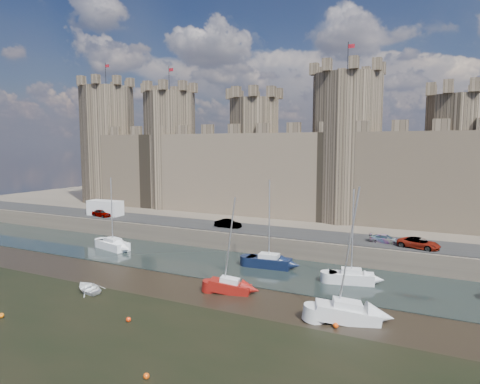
{
  "coord_description": "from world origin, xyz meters",
  "views": [
    {
      "loc": [
        17.51,
        -20.75,
        14.6
      ],
      "look_at": [
        -3.83,
        22.0,
        9.31
      ],
      "focal_mm": 32.0,
      "sensor_mm": 36.0,
      "label": 1
    }
  ],
  "objects": [
    {
      "name": "quay",
      "position": [
        0.0,
        60.0,
        1.25
      ],
      "size": [
        160.0,
        60.0,
        2.5
      ],
      "primitive_type": "cube",
      "color": "#4C443A",
      "rests_on": "ground"
    },
    {
      "name": "car_1",
      "position": [
        -11.48,
        33.39,
        3.15
      ],
      "size": [
        3.94,
        1.44,
        1.29
      ],
      "primitive_type": "imported",
      "rotation": [
        0.0,
        0.0,
        1.59
      ],
      "color": "gray",
      "rests_on": "quay"
    },
    {
      "name": "dinghy_6",
      "position": [
        -14.23,
        9.28,
        0.34
      ],
      "size": [
        3.85,
        3.21,
        0.69
      ],
      "primitive_type": "imported",
      "rotation": [
        1.57,
        0.0,
        4.42
      ],
      "color": "white",
      "rests_on": "ground"
    },
    {
      "name": "sailboat_5",
      "position": [
        10.25,
        13.65,
        0.8
      ],
      "size": [
        5.63,
        3.69,
        11.33
      ],
      "rotation": [
        0.0,
        0.0,
        0.34
      ],
      "color": "silver",
      "rests_on": "ground"
    },
    {
      "name": "ground",
      "position": [
        0.0,
        0.0,
        0.0
      ],
      "size": [
        160.0,
        160.0,
        0.0
      ],
      "primitive_type": "plane",
      "color": "black",
      "rests_on": "ground"
    },
    {
      "name": "sailboat_1",
      "position": [
        -1.55,
        25.17,
        0.82
      ],
      "size": [
        5.39,
        2.5,
        10.48
      ],
      "rotation": [
        0.0,
        0.0,
        0.09
      ],
      "color": "black",
      "rests_on": "ground"
    },
    {
      "name": "buoy_0",
      "position": [
        -16.1,
        1.33,
        0.22
      ],
      "size": [
        0.44,
        0.44,
        0.44
      ],
      "primitive_type": "sphere",
      "color": "orange",
      "rests_on": "ground"
    },
    {
      "name": "van",
      "position": [
        -35.29,
        33.5,
        3.81
      ],
      "size": [
        6.19,
        2.86,
        2.63
      ],
      "primitive_type": "cube",
      "rotation": [
        0.0,
        0.0,
        0.08
      ],
      "color": "silver",
      "rests_on": "quay"
    },
    {
      "name": "buoy_4",
      "position": [
        0.96,
        -0.73,
        0.2
      ],
      "size": [
        0.4,
        0.4,
        0.4
      ],
      "primitive_type": "sphere",
      "color": "#EC4C0A",
      "rests_on": "ground"
    },
    {
      "name": "sailboat_0",
      "position": [
        -24.48,
        23.61,
        0.79
      ],
      "size": [
        5.71,
        3.33,
        10.03
      ],
      "rotation": [
        0.0,
        0.0,
        -0.25
      ],
      "color": "white",
      "rests_on": "ground"
    },
    {
      "name": "sailboat_4",
      "position": [
        -1.69,
        15.47,
        0.72
      ],
      "size": [
        4.39,
        2.56,
        9.63
      ],
      "rotation": [
        0.0,
        0.0,
        0.25
      ],
      "color": "maroon",
      "rests_on": "ground"
    },
    {
      "name": "water_channel",
      "position": [
        0.0,
        24.0,
        0.04
      ],
      "size": [
        160.0,
        12.0,
        0.08
      ],
      "primitive_type": "cube",
      "color": "black",
      "rests_on": "ground"
    },
    {
      "name": "castle",
      "position": [
        -0.64,
        48.0,
        11.67
      ],
      "size": [
        108.5,
        11.0,
        29.0
      ],
      "color": "#42382B",
      "rests_on": "quay"
    },
    {
      "name": "road",
      "position": [
        0.0,
        34.0,
        2.55
      ],
      "size": [
        160.0,
        7.0,
        0.1
      ],
      "primitive_type": "cube",
      "color": "black",
      "rests_on": "quay"
    },
    {
      "name": "buoy_3",
      "position": [
        9.72,
        12.0,
        0.22
      ],
      "size": [
        0.44,
        0.44,
        0.44
      ],
      "primitive_type": "sphere",
      "color": "#EE450A",
      "rests_on": "ground"
    },
    {
      "name": "sailboat_2",
      "position": [
        8.48,
        23.61,
        0.8
      ],
      "size": [
        4.92,
        2.87,
        9.97
      ],
      "rotation": [
        0.0,
        0.0,
        0.25
      ],
      "color": "silver",
      "rests_on": "ground"
    },
    {
      "name": "car_0",
      "position": [
        -34.98,
        32.34,
        3.16
      ],
      "size": [
        4.12,
        2.26,
        1.33
      ],
      "primitive_type": "imported",
      "rotation": [
        0.0,
        0.0,
        1.39
      ],
      "color": "gray",
      "rests_on": "quay"
    },
    {
      "name": "car_3",
      "position": [
        14.37,
        32.33,
        3.15
      ],
      "size": [
        5.11,
        3.31,
        1.31
      ],
      "primitive_type": "imported",
      "rotation": [
        0.0,
        0.0,
        1.31
      ],
      "color": "gray",
      "rests_on": "quay"
    },
    {
      "name": "car_2",
      "position": [
        10.44,
        33.53,
        3.04
      ],
      "size": [
        3.73,
        1.58,
        1.08
      ],
      "primitive_type": "imported",
      "rotation": [
        0.0,
        0.0,
        1.55
      ],
      "color": "gray",
      "rests_on": "quay"
    },
    {
      "name": "buoy_1",
      "position": [
        -5.93,
        5.52,
        0.21
      ],
      "size": [
        0.42,
        0.42,
        0.42
      ],
      "primitive_type": "sphere",
      "color": "#F7350B",
      "rests_on": "ground"
    }
  ]
}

